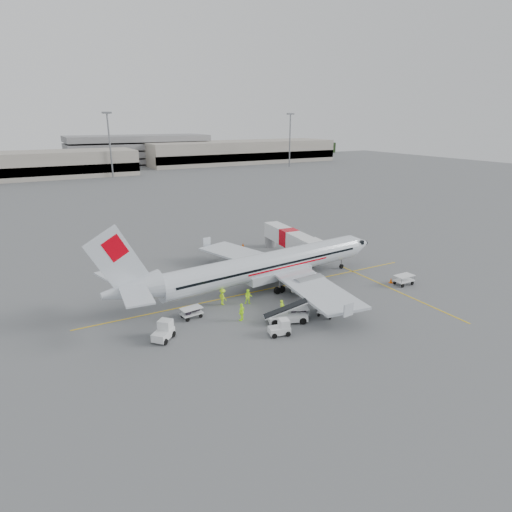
% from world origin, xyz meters
% --- Properties ---
extents(ground, '(360.00, 360.00, 0.00)m').
position_xyz_m(ground, '(0.00, 0.00, 0.00)').
color(ground, '#56595B').
extents(stripe_lead, '(44.00, 0.20, 0.01)m').
position_xyz_m(stripe_lead, '(0.00, 0.00, 0.01)').
color(stripe_lead, yellow).
rests_on(stripe_lead, ground).
extents(stripe_cross, '(0.20, 20.00, 0.01)m').
position_xyz_m(stripe_cross, '(14.00, -8.00, 0.01)').
color(stripe_cross, yellow).
rests_on(stripe_cross, ground).
extents(terminal_east, '(90.00, 26.00, 10.00)m').
position_xyz_m(terminal_east, '(70.00, 145.00, 5.00)').
color(terminal_east, gray).
rests_on(terminal_east, ground).
extents(parking_garage, '(62.00, 24.00, 14.00)m').
position_xyz_m(parking_garage, '(25.00, 160.00, 7.00)').
color(parking_garage, slate).
rests_on(parking_garage, ground).
extents(treeline, '(300.00, 3.00, 6.00)m').
position_xyz_m(treeline, '(0.00, 175.00, 3.00)').
color(treeline, black).
rests_on(treeline, ground).
extents(mast_center, '(3.20, 1.20, 22.00)m').
position_xyz_m(mast_center, '(5.00, 118.00, 11.00)').
color(mast_center, slate).
rests_on(mast_center, ground).
extents(mast_east, '(3.20, 1.20, 22.00)m').
position_xyz_m(mast_east, '(80.00, 118.00, 11.00)').
color(mast_east, slate).
rests_on(mast_east, ground).
extents(aircraft, '(39.72, 32.52, 10.22)m').
position_xyz_m(aircraft, '(0.95, 0.43, 5.11)').
color(aircraft, silver).
rests_on(aircraft, ground).
extents(jet_bridge, '(3.95, 16.15, 4.20)m').
position_xyz_m(jet_bridge, '(9.89, 9.78, 2.10)').
color(jet_bridge, white).
rests_on(jet_bridge, ground).
extents(belt_loader, '(5.71, 3.73, 2.90)m').
position_xyz_m(belt_loader, '(-2.12, -8.61, 1.45)').
color(belt_loader, white).
rests_on(belt_loader, ground).
extents(tug_fore, '(2.51, 2.17, 1.68)m').
position_xyz_m(tug_fore, '(3.50, -2.58, 0.84)').
color(tug_fore, white).
rests_on(tug_fore, ground).
extents(tug_mid, '(2.23, 1.56, 1.57)m').
position_xyz_m(tug_mid, '(-4.32, -10.59, 0.78)').
color(tug_mid, white).
rests_on(tug_mid, ground).
extents(tug_aft, '(2.59, 2.57, 1.79)m').
position_xyz_m(tug_aft, '(-14.45, -6.18, 0.90)').
color(tug_aft, white).
rests_on(tug_aft, ground).
extents(cart_loaded_a, '(2.55, 2.09, 1.15)m').
position_xyz_m(cart_loaded_a, '(-0.67, -8.33, 0.58)').
color(cart_loaded_a, white).
rests_on(cart_loaded_a, ground).
extents(cart_loaded_b, '(2.35, 1.56, 1.15)m').
position_xyz_m(cart_loaded_b, '(-10.44, -3.02, 0.57)').
color(cart_loaded_b, white).
rests_on(cart_loaded_b, ground).
extents(cart_empty_a, '(2.88, 2.50, 1.29)m').
position_xyz_m(cart_empty_a, '(2.54, -9.30, 0.65)').
color(cart_empty_a, white).
rests_on(cart_empty_a, ground).
extents(cart_empty_b, '(2.48, 1.49, 1.28)m').
position_xyz_m(cart_empty_b, '(16.33, -6.91, 0.64)').
color(cart_empty_b, white).
rests_on(cart_empty_b, ground).
extents(cone_nose, '(0.43, 0.43, 0.70)m').
position_xyz_m(cone_nose, '(15.39, -5.69, 0.35)').
color(cone_nose, '#FA5A05').
rests_on(cone_nose, ground).
extents(cone_port, '(0.40, 0.40, 0.65)m').
position_xyz_m(cone_port, '(6.27, 17.95, 0.33)').
color(cone_port, '#FA5A05').
rests_on(cone_port, ground).
extents(cone_stbd, '(0.41, 0.41, 0.67)m').
position_xyz_m(cone_stbd, '(4.18, -9.38, 0.33)').
color(cone_stbd, '#FA5A05').
rests_on(cone_stbd, ground).
extents(crew_a, '(0.77, 0.64, 1.82)m').
position_xyz_m(crew_a, '(-1.90, -7.19, 0.91)').
color(crew_a, '#A9E318').
rests_on(crew_a, ground).
extents(crew_b, '(1.06, 0.97, 1.76)m').
position_xyz_m(crew_b, '(-3.57, -2.74, 0.88)').
color(crew_b, '#A9E318').
rests_on(crew_b, ground).
extents(crew_c, '(0.92, 1.33, 1.88)m').
position_xyz_m(crew_c, '(-6.17, -1.50, 0.94)').
color(crew_c, '#A9E318').
rests_on(crew_c, ground).
extents(crew_d, '(1.17, 1.03, 1.89)m').
position_xyz_m(crew_d, '(-6.09, -6.07, 0.95)').
color(crew_d, '#A9E318').
rests_on(crew_d, ground).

